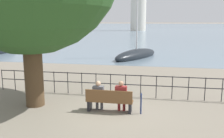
{
  "coord_description": "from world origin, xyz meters",
  "views": [
    {
      "loc": [
        1.78,
        -9.08,
        3.48
      ],
      "look_at": [
        0.0,
        0.5,
        1.59
      ],
      "focal_mm": 40.0,
      "sensor_mm": 36.0,
      "label": 1
    }
  ],
  "objects_px": {
    "seated_person_left": "(99,94)",
    "seated_person_right": "(121,95)",
    "closed_umbrella": "(141,102)",
    "sailboat_1": "(51,43)",
    "harbor_lighthouse": "(138,5)",
    "sailboat_2": "(136,55)",
    "park_bench": "(109,101)"
  },
  "relations": [
    {
      "from": "seated_person_left",
      "to": "seated_person_right",
      "type": "relative_size",
      "value": 0.97
    },
    {
      "from": "sailboat_2",
      "to": "harbor_lighthouse",
      "type": "xyz_separation_m",
      "value": [
        -5.31,
        66.52,
        8.73
      ]
    },
    {
      "from": "seated_person_left",
      "to": "closed_umbrella",
      "type": "bearing_deg",
      "value": -2.78
    },
    {
      "from": "harbor_lighthouse",
      "to": "sailboat_1",
      "type": "bearing_deg",
      "value": -98.24
    },
    {
      "from": "sailboat_1",
      "to": "harbor_lighthouse",
      "type": "relative_size",
      "value": 0.61
    },
    {
      "from": "sailboat_2",
      "to": "park_bench",
      "type": "bearing_deg",
      "value": -64.31
    },
    {
      "from": "park_bench",
      "to": "sailboat_2",
      "type": "xyz_separation_m",
      "value": [
        -0.25,
        14.64,
        -0.16
      ]
    },
    {
      "from": "sailboat_1",
      "to": "sailboat_2",
      "type": "xyz_separation_m",
      "value": [
        13.43,
        -10.43,
        0.0
      ]
    },
    {
      "from": "seated_person_right",
      "to": "harbor_lighthouse",
      "type": "height_order",
      "value": "harbor_lighthouse"
    },
    {
      "from": "park_bench",
      "to": "harbor_lighthouse",
      "type": "height_order",
      "value": "harbor_lighthouse"
    },
    {
      "from": "park_bench",
      "to": "sailboat_2",
      "type": "bearing_deg",
      "value": 90.96
    },
    {
      "from": "seated_person_left",
      "to": "seated_person_right",
      "type": "bearing_deg",
      "value": -0.14
    },
    {
      "from": "seated_person_right",
      "to": "harbor_lighthouse",
      "type": "distance_m",
      "value": 81.73
    },
    {
      "from": "park_bench",
      "to": "sailboat_2",
      "type": "distance_m",
      "value": 14.64
    },
    {
      "from": "seated_person_left",
      "to": "park_bench",
      "type": "bearing_deg",
      "value": -9.99
    },
    {
      "from": "park_bench",
      "to": "harbor_lighthouse",
      "type": "relative_size",
      "value": 0.09
    },
    {
      "from": "sailboat_1",
      "to": "sailboat_2",
      "type": "distance_m",
      "value": 17.01
    },
    {
      "from": "closed_umbrella",
      "to": "harbor_lighthouse",
      "type": "bearing_deg",
      "value": 94.77
    },
    {
      "from": "sailboat_1",
      "to": "park_bench",
      "type": "bearing_deg",
      "value": -75.19
    },
    {
      "from": "seated_person_right",
      "to": "sailboat_1",
      "type": "height_order",
      "value": "sailboat_1"
    },
    {
      "from": "seated_person_left",
      "to": "harbor_lighthouse",
      "type": "bearing_deg",
      "value": 93.61
    },
    {
      "from": "seated_person_right",
      "to": "park_bench",
      "type": "bearing_deg",
      "value": -170.29
    },
    {
      "from": "sailboat_1",
      "to": "sailboat_2",
      "type": "bearing_deg",
      "value": -51.63
    },
    {
      "from": "park_bench",
      "to": "sailboat_1",
      "type": "relative_size",
      "value": 0.15
    },
    {
      "from": "seated_person_right",
      "to": "harbor_lighthouse",
      "type": "bearing_deg",
      "value": 94.23
    },
    {
      "from": "sailboat_2",
      "to": "closed_umbrella",
      "type": "bearing_deg",
      "value": -59.57
    },
    {
      "from": "seated_person_right",
      "to": "sailboat_2",
      "type": "distance_m",
      "value": 14.58
    },
    {
      "from": "closed_umbrella",
      "to": "sailboat_1",
      "type": "xyz_separation_m",
      "value": [
        -14.9,
        25.07,
        -0.2
      ]
    },
    {
      "from": "harbor_lighthouse",
      "to": "park_bench",
      "type": "bearing_deg",
      "value": -86.08
    },
    {
      "from": "closed_umbrella",
      "to": "sailboat_2",
      "type": "bearing_deg",
      "value": 95.71
    },
    {
      "from": "harbor_lighthouse",
      "to": "seated_person_right",
      "type": "bearing_deg",
      "value": -85.77
    },
    {
      "from": "seated_person_left",
      "to": "sailboat_1",
      "type": "bearing_deg",
      "value": 117.91
    }
  ]
}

